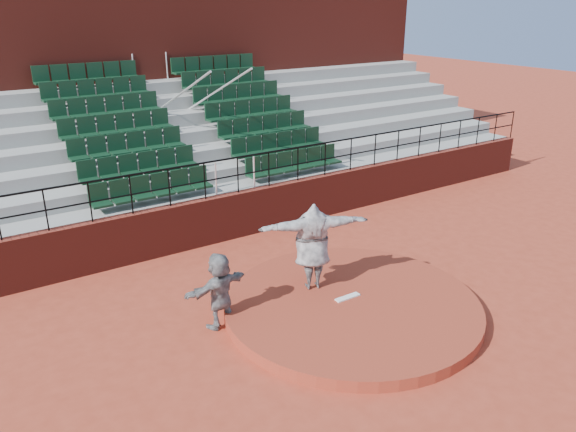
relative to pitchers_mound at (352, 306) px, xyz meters
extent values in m
plane|color=#A83B25|center=(0.00, 0.00, -0.12)|extent=(90.00, 90.00, 0.00)
cylinder|color=#9A3622|center=(0.00, 0.00, 0.00)|extent=(5.50, 5.50, 0.25)
cube|color=white|center=(0.00, 0.15, 0.14)|extent=(0.60, 0.15, 0.03)
cube|color=maroon|center=(0.00, 5.00, 0.53)|extent=(24.00, 0.30, 1.30)
cylinder|color=black|center=(0.00, 5.00, 2.17)|extent=(24.00, 0.05, 0.05)
cylinder|color=black|center=(0.00, 5.00, 1.68)|extent=(24.00, 0.04, 0.04)
cylinder|color=black|center=(-5.00, 5.00, 1.67)|extent=(0.04, 0.04, 1.00)
cylinder|color=black|center=(-4.00, 5.00, 1.67)|extent=(0.04, 0.04, 1.00)
cylinder|color=black|center=(-3.00, 5.00, 1.67)|extent=(0.04, 0.04, 1.00)
cylinder|color=black|center=(-2.00, 5.00, 1.67)|extent=(0.04, 0.04, 1.00)
cylinder|color=black|center=(-1.00, 5.00, 1.67)|extent=(0.04, 0.04, 1.00)
cylinder|color=black|center=(0.00, 5.00, 1.67)|extent=(0.04, 0.04, 1.00)
cylinder|color=black|center=(1.00, 5.00, 1.67)|extent=(0.04, 0.04, 1.00)
cylinder|color=black|center=(2.00, 5.00, 1.67)|extent=(0.04, 0.04, 1.00)
cylinder|color=black|center=(3.00, 5.00, 1.67)|extent=(0.04, 0.04, 1.00)
cylinder|color=black|center=(4.00, 5.00, 1.67)|extent=(0.04, 0.04, 1.00)
cylinder|color=black|center=(5.00, 5.00, 1.67)|extent=(0.04, 0.04, 1.00)
cylinder|color=black|center=(6.00, 5.00, 1.67)|extent=(0.04, 0.04, 1.00)
cylinder|color=black|center=(7.00, 5.00, 1.67)|extent=(0.04, 0.04, 1.00)
cylinder|color=black|center=(8.00, 5.00, 1.67)|extent=(0.04, 0.04, 1.00)
cylinder|color=black|center=(9.00, 5.00, 1.67)|extent=(0.04, 0.04, 1.00)
cylinder|color=black|center=(10.00, 5.00, 1.67)|extent=(0.04, 0.04, 1.00)
cylinder|color=black|center=(11.00, 5.00, 1.67)|extent=(0.04, 0.04, 1.00)
cylinder|color=black|center=(12.00, 5.00, 1.67)|extent=(0.04, 0.04, 1.00)
cube|color=gray|center=(0.00, 5.58, 0.53)|extent=(24.00, 0.85, 1.30)
cube|color=#10321D|center=(-2.25, 5.59, 1.54)|extent=(3.30, 0.48, 0.72)
cube|color=#10321D|center=(2.25, 5.59, 1.54)|extent=(3.30, 0.48, 0.72)
cube|color=gray|center=(0.00, 6.43, 0.73)|extent=(24.00, 0.85, 1.70)
cube|color=#10321D|center=(-2.25, 6.44, 1.94)|extent=(3.30, 0.48, 0.72)
cube|color=#10321D|center=(2.25, 6.44, 1.94)|extent=(3.30, 0.48, 0.72)
cube|color=gray|center=(0.00, 7.28, 0.93)|extent=(24.00, 0.85, 2.10)
cube|color=#10321D|center=(-2.25, 7.29, 2.33)|extent=(3.30, 0.48, 0.72)
cube|color=#10321D|center=(2.25, 7.29, 2.33)|extent=(3.30, 0.48, 0.72)
cube|color=gray|center=(0.00, 8.12, 1.12)|extent=(24.00, 0.85, 2.50)
cube|color=#10321D|center=(-2.25, 8.13, 2.73)|extent=(3.30, 0.48, 0.72)
cube|color=#10321D|center=(2.25, 8.13, 2.73)|extent=(3.30, 0.48, 0.72)
cube|color=gray|center=(0.00, 8.97, 1.33)|extent=(24.00, 0.85, 2.90)
cube|color=#10321D|center=(-2.25, 8.98, 3.14)|extent=(3.30, 0.48, 0.72)
cube|color=#10321D|center=(2.25, 8.98, 3.14)|extent=(3.30, 0.48, 0.72)
cube|color=gray|center=(0.00, 9.82, 1.52)|extent=(24.00, 0.85, 3.30)
cube|color=#10321D|center=(-2.25, 9.83, 3.53)|extent=(3.30, 0.48, 0.72)
cube|color=#10321D|center=(2.25, 9.83, 3.53)|extent=(3.30, 0.48, 0.72)
cube|color=gray|center=(0.00, 10.68, 1.73)|extent=(24.00, 0.85, 3.70)
cube|color=#10321D|center=(-2.25, 10.69, 3.94)|extent=(3.30, 0.48, 0.72)
cube|color=#10321D|center=(2.25, 10.69, 3.94)|extent=(3.30, 0.48, 0.72)
cylinder|color=silver|center=(-0.60, 8.12, 3.28)|extent=(0.06, 5.97, 2.46)
cylinder|color=silver|center=(0.60, 8.12, 3.28)|extent=(0.06, 5.97, 2.46)
cube|color=maroon|center=(0.00, 12.60, 3.43)|extent=(24.00, 3.00, 7.10)
imported|color=black|center=(-0.34, 1.01, 1.12)|extent=(2.53, 1.44, 1.99)
imported|color=black|center=(-2.61, 1.07, 0.68)|extent=(1.56, 0.77, 1.62)
camera|label=1|loc=(-6.99, -8.08, 6.18)|focal=35.00mm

